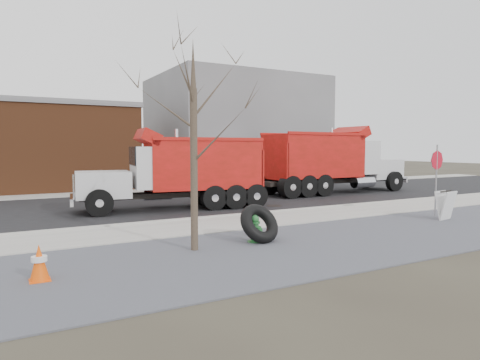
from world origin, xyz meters
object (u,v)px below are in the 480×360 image
fire_hydrant (255,230)px  dump_truck_red_b (181,169)px  truck_tire (259,224)px  sandwich_board (445,205)px  dump_truck_red_a (330,160)px  stop_sign (437,167)px

fire_hydrant → dump_truck_red_b: dump_truck_red_b is taller
truck_tire → fire_hydrant: bearing=177.7°
sandwich_board → dump_truck_red_a: size_ratio=0.11×
stop_sign → dump_truck_red_b: (-7.61, 6.41, -0.16)m
stop_sign → fire_hydrant: bearing=-157.8°
fire_hydrant → truck_tire: bearing=-20.2°
fire_hydrant → dump_truck_red_a: 13.44m
truck_tire → dump_truck_red_b: (0.45, 6.99, 1.15)m
stop_sign → dump_truck_red_b: dump_truck_red_b is taller
fire_hydrant → sandwich_board: size_ratio=0.74×
sandwich_board → dump_truck_red_b: 10.17m
truck_tire → dump_truck_red_b: bearing=86.3°
fire_hydrant → sandwich_board: 7.70m
sandwich_board → dump_truck_red_a: (2.41, 8.92, 1.34)m
dump_truck_red_a → dump_truck_red_b: size_ratio=1.18×
sandwich_board → fire_hydrant: bearing=168.7°
truck_tire → sandwich_board: 7.57m
dump_truck_red_a → fire_hydrant: bearing=-140.0°
truck_tire → stop_sign: size_ratio=0.50×
fire_hydrant → truck_tire: (0.13, -0.01, 0.17)m
fire_hydrant → sandwich_board: sandwich_board is taller
dump_truck_red_b → dump_truck_red_a: bearing=-162.2°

